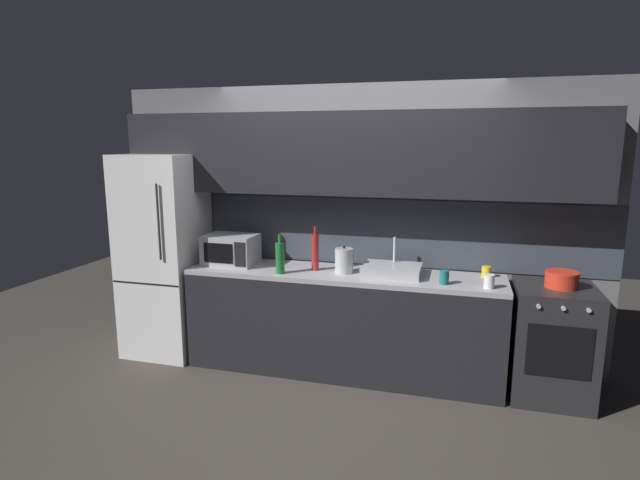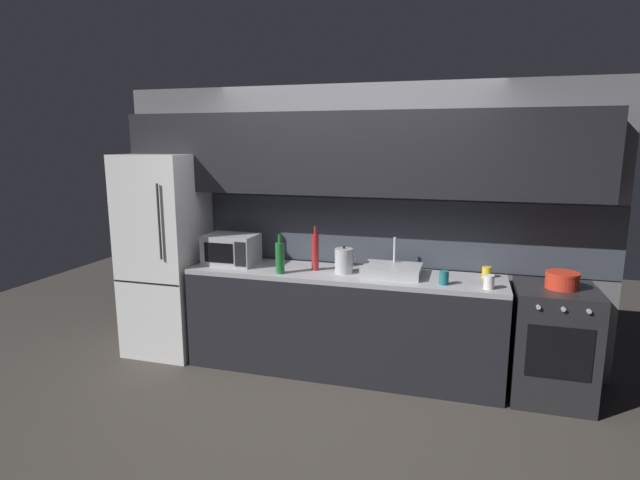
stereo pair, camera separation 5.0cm
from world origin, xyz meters
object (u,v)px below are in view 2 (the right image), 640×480
at_px(oven_range, 552,343).
at_px(microwave, 231,249).
at_px(cooking_pot, 562,280).
at_px(refrigerator, 166,255).
at_px(mug_teal, 444,278).
at_px(wine_bottle_green, 280,257).
at_px(kettle, 344,261).
at_px(mug_white, 489,282).
at_px(mug_yellow, 487,272).
at_px(wine_bottle_red, 315,252).

xyz_separation_m(oven_range, microwave, (-2.74, 0.02, 0.58)).
bearing_deg(cooking_pot, refrigerator, -180.00).
xyz_separation_m(mug_teal, cooking_pot, (0.87, 0.15, 0.01)).
bearing_deg(wine_bottle_green, oven_range, 4.72).
relative_size(microwave, cooking_pot, 1.86).
xyz_separation_m(kettle, mug_white, (1.17, -0.16, -0.05)).
xyz_separation_m(wine_bottle_green, cooking_pot, (2.23, 0.18, -0.08)).
height_order(kettle, mug_yellow, kettle).
bearing_deg(wine_bottle_green, mug_white, 0.40).
relative_size(microwave, mug_white, 4.34).
height_order(microwave, mug_yellow, microwave).
height_order(wine_bottle_green, mug_teal, wine_bottle_green).
bearing_deg(wine_bottle_green, refrigerator, 171.55).
bearing_deg(mug_teal, cooking_pot, 9.61).
height_order(mug_teal, cooking_pot, cooking_pot).
bearing_deg(microwave, mug_teal, -4.98).
distance_m(refrigerator, cooking_pot, 3.45).
xyz_separation_m(wine_bottle_green, mug_teal, (1.35, 0.04, -0.08)).
bearing_deg(kettle, oven_range, 0.46).
height_order(refrigerator, mug_yellow, refrigerator).
bearing_deg(microwave, mug_yellow, 3.73).
bearing_deg(mug_yellow, oven_range, -17.86).
relative_size(refrigerator, microwave, 4.11).
relative_size(wine_bottle_green, mug_white, 3.16).
xyz_separation_m(kettle, mug_yellow, (1.17, 0.18, -0.06)).
distance_m(kettle, mug_white, 1.18).
height_order(oven_range, kettle, kettle).
bearing_deg(wine_bottle_green, kettle, 17.99).
height_order(wine_bottle_red, wine_bottle_green, wine_bottle_red).
distance_m(oven_range, mug_yellow, 0.73).
bearing_deg(wine_bottle_green, wine_bottle_red, 36.47).
relative_size(microwave, wine_bottle_green, 1.37).
distance_m(microwave, wine_bottle_green, 0.58).
xyz_separation_m(refrigerator, kettle, (1.75, -0.01, 0.06)).
bearing_deg(refrigerator, wine_bottle_red, 0.25).
height_order(oven_range, microwave, microwave).
height_order(wine_bottle_red, mug_white, wine_bottle_red).
height_order(wine_bottle_red, cooking_pot, wine_bottle_red).
bearing_deg(mug_teal, wine_bottle_red, 172.03).
bearing_deg(wine_bottle_green, mug_teal, 1.48).
xyz_separation_m(refrigerator, mug_teal, (2.58, -0.15, 0.01)).
xyz_separation_m(microwave, mug_yellow, (2.23, 0.15, -0.09)).
bearing_deg(mug_yellow, wine_bottle_red, -173.70).
bearing_deg(cooking_pot, mug_white, -162.33).
height_order(microwave, cooking_pot, microwave).
distance_m(oven_range, mug_white, 0.73).
distance_m(wine_bottle_green, mug_teal, 1.36).
height_order(microwave, kettle, microwave).
bearing_deg(oven_range, mug_yellow, 162.14).
bearing_deg(mug_white, mug_yellow, 91.08).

